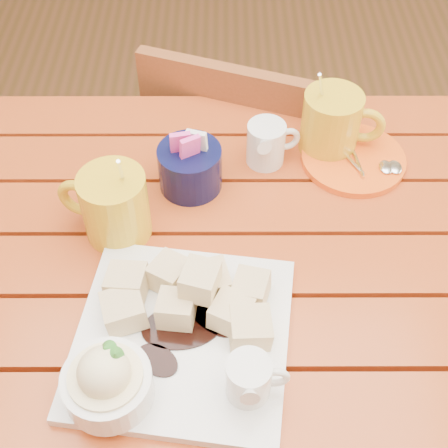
{
  "coord_description": "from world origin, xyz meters",
  "views": [
    {
      "loc": [
        0.03,
        -0.56,
        1.48
      ],
      "look_at": [
        0.03,
        0.02,
        0.82
      ],
      "focal_mm": 50.0,
      "sensor_mm": 36.0,
      "label": 1
    }
  ],
  "objects_px": {
    "orange_saucer": "(354,159)",
    "chair_far": "(247,175)",
    "coffee_mug_right": "(333,122)",
    "dessert_plate": "(169,341)",
    "coffee_mug_left": "(113,205)",
    "table": "(204,304)"
  },
  "relations": [
    {
      "from": "coffee_mug_right",
      "to": "chair_far",
      "type": "distance_m",
      "value": 0.44
    },
    {
      "from": "table",
      "to": "coffee_mug_left",
      "type": "relative_size",
      "value": 7.21
    },
    {
      "from": "chair_far",
      "to": "coffee_mug_left",
      "type": "bearing_deg",
      "value": 81.83
    },
    {
      "from": "dessert_plate",
      "to": "chair_far",
      "type": "height_order",
      "value": "dessert_plate"
    },
    {
      "from": "coffee_mug_right",
      "to": "orange_saucer",
      "type": "relative_size",
      "value": 0.93
    },
    {
      "from": "dessert_plate",
      "to": "coffee_mug_left",
      "type": "xyz_separation_m",
      "value": [
        -0.09,
        0.21,
        0.03
      ]
    },
    {
      "from": "coffee_mug_right",
      "to": "coffee_mug_left",
      "type": "bearing_deg",
      "value": -143.66
    },
    {
      "from": "chair_far",
      "to": "orange_saucer",
      "type": "bearing_deg",
      "value": 141.52
    },
    {
      "from": "dessert_plate",
      "to": "coffee_mug_right",
      "type": "relative_size",
      "value": 1.91
    },
    {
      "from": "dessert_plate",
      "to": "coffee_mug_right",
      "type": "xyz_separation_m",
      "value": [
        0.25,
        0.4,
        0.03
      ]
    },
    {
      "from": "coffee_mug_left",
      "to": "orange_saucer",
      "type": "bearing_deg",
      "value": 37.58
    },
    {
      "from": "orange_saucer",
      "to": "chair_far",
      "type": "xyz_separation_m",
      "value": [
        -0.17,
        0.27,
        -0.3
      ]
    },
    {
      "from": "coffee_mug_left",
      "to": "chair_far",
      "type": "relative_size",
      "value": 0.2
    },
    {
      "from": "orange_saucer",
      "to": "chair_far",
      "type": "distance_m",
      "value": 0.43
    },
    {
      "from": "table",
      "to": "chair_far",
      "type": "height_order",
      "value": "chair_far"
    },
    {
      "from": "table",
      "to": "orange_saucer",
      "type": "height_order",
      "value": "orange_saucer"
    },
    {
      "from": "table",
      "to": "coffee_mug_right",
      "type": "bearing_deg",
      "value": 49.79
    },
    {
      "from": "dessert_plate",
      "to": "orange_saucer",
      "type": "xyz_separation_m",
      "value": [
        0.29,
        0.36,
        -0.02
      ]
    },
    {
      "from": "table",
      "to": "coffee_mug_left",
      "type": "distance_m",
      "value": 0.22
    },
    {
      "from": "orange_saucer",
      "to": "chair_far",
      "type": "height_order",
      "value": "chair_far"
    },
    {
      "from": "coffee_mug_right",
      "to": "orange_saucer",
      "type": "xyz_separation_m",
      "value": [
        0.04,
        -0.04,
        -0.05
      ]
    },
    {
      "from": "dessert_plate",
      "to": "coffee_mug_right",
      "type": "distance_m",
      "value": 0.47
    }
  ]
}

